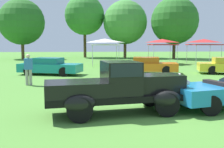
% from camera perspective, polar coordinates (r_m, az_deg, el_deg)
% --- Properties ---
extents(ground_plane, '(120.00, 120.00, 0.00)m').
position_cam_1_polar(ground_plane, '(9.07, 5.26, -7.98)').
color(ground_plane, '#4C8433').
extents(feature_pickup_truck, '(4.75, 2.36, 1.70)m').
position_cam_1_polar(feature_pickup_truck, '(8.63, 1.27, -2.82)').
color(feature_pickup_truck, black).
rests_on(feature_pickup_truck, ground_plane).
extents(show_car_teal, '(4.74, 2.90, 1.22)m').
position_cam_1_polar(show_car_teal, '(19.77, -13.18, 1.59)').
color(show_car_teal, teal).
rests_on(show_car_teal, ground_plane).
extents(show_car_orange, '(4.53, 2.50, 1.22)m').
position_cam_1_polar(show_car_orange, '(20.26, 7.67, 1.83)').
color(show_car_orange, orange).
rests_on(show_car_orange, ground_plane).
extents(spectator_near_truck, '(0.42, 0.27, 1.69)m').
position_cam_1_polar(spectator_near_truck, '(15.07, -17.43, 1.12)').
color(spectator_near_truck, '#9E998E').
rests_on(spectator_near_truck, ground_plane).
extents(canopy_tent_left_field, '(2.82, 2.82, 2.71)m').
position_cam_1_polar(canopy_tent_left_field, '(26.86, -1.50, 6.96)').
color(canopy_tent_left_field, '#B7B7BC').
rests_on(canopy_tent_left_field, ground_plane).
extents(canopy_tent_center_field, '(2.79, 2.79, 2.71)m').
position_cam_1_polar(canopy_tent_center_field, '(29.55, 10.75, 6.82)').
color(canopy_tent_center_field, '#B7B7BC').
rests_on(canopy_tent_center_field, ground_plane).
extents(canopy_tent_right_field, '(3.03, 3.03, 2.71)m').
position_cam_1_polar(canopy_tent_right_field, '(30.90, 19.05, 6.56)').
color(canopy_tent_right_field, '#B7B7BC').
rests_on(canopy_tent_right_field, ground_plane).
extents(treeline_far_left, '(6.47, 6.47, 8.46)m').
position_cam_1_polar(treeline_far_left, '(40.56, -18.75, 10.47)').
color(treeline_far_left, brown).
rests_on(treeline_far_left, ground_plane).
extents(treeline_mid_left, '(6.14, 6.14, 9.63)m').
position_cam_1_polar(treeline_mid_left, '(42.47, -5.88, 12.39)').
color(treeline_mid_left, '#47331E').
rests_on(treeline_mid_left, ground_plane).
extents(treeline_center, '(6.61, 6.61, 8.68)m').
position_cam_1_polar(treeline_center, '(41.06, 2.83, 10.97)').
color(treeline_center, brown).
rests_on(treeline_center, ground_plane).
extents(treeline_mid_right, '(6.75, 6.75, 8.81)m').
position_cam_1_polar(treeline_mid_right, '(39.90, 13.26, 11.01)').
color(treeline_mid_right, '#47331E').
rests_on(treeline_mid_right, ground_plane).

